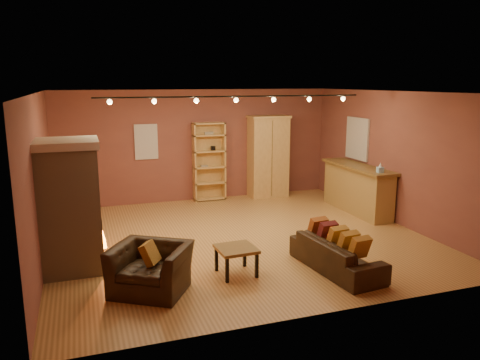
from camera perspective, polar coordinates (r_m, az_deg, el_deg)
name	(u,v)px	position (r m, az deg, el deg)	size (l,w,h in m)	color
floor	(240,238)	(9.21, -0.05, -7.04)	(7.00, 7.00, 0.00)	#A27139
ceiling	(240,92)	(8.71, -0.06, 10.65)	(7.00, 7.00, 0.00)	brown
back_wall	(198,145)	(11.94, -5.15, 4.21)	(7.00, 0.02, 2.80)	brown
left_wall	(40,180)	(8.42, -23.21, 0.03)	(0.02, 6.50, 2.80)	brown
right_wall	(394,158)	(10.51, 18.31, 2.60)	(0.02, 6.50, 2.80)	brown
fireplace	(70,206)	(7.88, -19.96, -3.02)	(1.01, 0.98, 2.12)	tan
back_window	(146,142)	(11.66, -11.37, 4.58)	(0.56, 0.04, 0.86)	silver
bookcase	(209,161)	(11.96, -3.86, 2.36)	(0.81, 0.32, 1.99)	#DDB36C
armoire	(268,156)	(12.30, 3.45, 2.91)	(1.05, 0.60, 2.13)	#DDB36C
bar_counter	(357,188)	(11.20, 14.09, -0.99)	(0.61, 2.30, 1.10)	tan
tissue_box	(380,168)	(10.33, 16.72, 1.36)	(0.14, 0.14, 0.23)	#91C2E8
right_window	(357,139)	(11.59, 14.10, 4.92)	(0.05, 0.90, 1.00)	silver
loveseat	(337,248)	(7.75, 11.70, -8.17)	(0.70, 1.82, 0.75)	black
armchair	(150,261)	(6.95, -10.88, -9.65)	(1.26, 1.14, 0.92)	black
coffee_table	(236,251)	(7.43, -0.47, -8.69)	(0.62, 0.62, 0.45)	brown
track_rail	(236,98)	(8.91, -0.48, 9.93)	(5.20, 0.09, 0.13)	black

